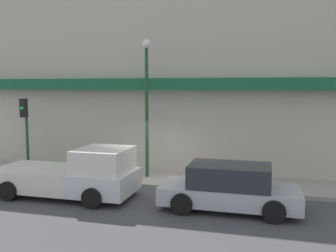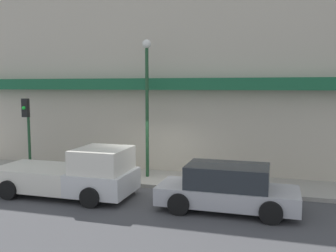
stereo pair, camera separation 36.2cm
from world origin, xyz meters
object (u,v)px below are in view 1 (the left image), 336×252
fire_hydrant (122,170)px  traffic_light (25,122)px  pickup_truck (74,175)px  street_lamp (147,92)px  parked_car (230,188)px

fire_hydrant → traffic_light: size_ratio=0.21×
pickup_truck → street_lamp: size_ratio=0.90×
parked_car → street_lamp: size_ratio=0.77×
parked_car → traffic_light: 9.38m
pickup_truck → parked_car: size_ratio=1.16×
parked_car → traffic_light: (-8.99, 2.09, 1.70)m
street_lamp → parked_car: bearing=-38.1°
pickup_truck → traffic_light: 4.35m
pickup_truck → street_lamp: (1.79, 2.94, 2.91)m
fire_hydrant → parked_car: bearing=-27.6°
parked_car → street_lamp: bearing=144.1°
street_lamp → pickup_truck: bearing=-121.3°
pickup_truck → street_lamp: 4.51m
pickup_truck → fire_hydrant: bearing=72.0°
pickup_truck → parked_car: (5.54, 0.00, -0.07)m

